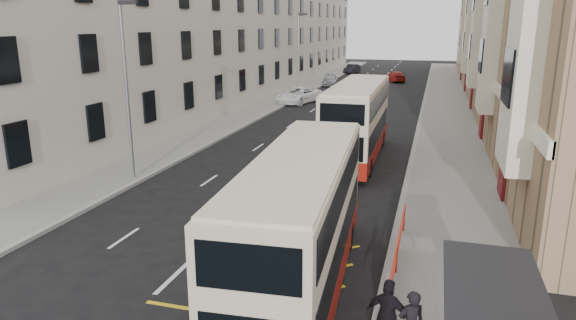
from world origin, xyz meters
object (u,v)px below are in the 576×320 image
(white_van, at_px, (299,95))
(car_silver, at_px, (330,80))
(double_decker_rear, at_px, (357,121))
(car_dark, at_px, (352,69))
(pedestrian_far, at_px, (388,317))
(car_red, at_px, (395,76))
(double_decker_front, at_px, (301,225))
(street_lamp_near, at_px, (127,82))
(street_lamp_far, at_px, (299,50))

(white_van, relative_size, car_silver, 1.28)
(double_decker_rear, relative_size, car_dark, 2.58)
(pedestrian_far, height_order, car_red, pedestrian_far)
(double_decker_front, bearing_deg, street_lamp_near, 138.22)
(double_decker_front, xyz_separation_m, car_silver, (-9.00, 47.96, -1.29))
(pedestrian_far, distance_m, car_dark, 67.51)
(pedestrian_far, xyz_separation_m, car_silver, (-11.55, 50.19, -0.31))
(street_lamp_far, xyz_separation_m, double_decker_rear, (9.40, -23.06, -2.54))
(street_lamp_near, bearing_deg, pedestrian_far, -38.52)
(street_lamp_near, xyz_separation_m, car_red, (8.26, 46.80, -3.99))
(street_lamp_near, bearing_deg, car_dark, 88.83)
(pedestrian_far, xyz_separation_m, white_van, (-11.55, 35.85, -0.28))
(street_lamp_near, distance_m, double_decker_front, 13.12)
(street_lamp_near, distance_m, car_silver, 40.29)
(pedestrian_far, relative_size, car_red, 0.39)
(pedestrian_far, distance_m, car_silver, 51.50)
(double_decker_front, distance_m, car_silver, 48.81)
(street_lamp_near, bearing_deg, double_decker_front, -37.80)
(double_decker_rear, bearing_deg, pedestrian_far, -79.79)
(street_lamp_near, xyz_separation_m, car_dark, (1.15, 56.41, -3.98))
(double_decker_front, bearing_deg, car_dark, 94.00)
(street_lamp_near, relative_size, double_decker_front, 0.80)
(street_lamp_far, bearing_deg, car_red, 63.81)
(street_lamp_far, relative_size, car_silver, 1.93)
(car_silver, height_order, car_dark, car_silver)
(double_decker_front, xyz_separation_m, pedestrian_far, (2.55, -2.23, -0.98))
(pedestrian_far, distance_m, white_van, 37.66)
(street_lamp_far, bearing_deg, double_decker_rear, -67.81)
(street_lamp_far, height_order, car_red, street_lamp_far)
(double_decker_rear, bearing_deg, street_lamp_far, 111.45)
(street_lamp_far, distance_m, white_van, 5.89)
(street_lamp_near, bearing_deg, white_van, 87.44)
(street_lamp_near, distance_m, car_dark, 56.56)
(car_dark, relative_size, car_red, 0.90)
(street_lamp_far, xyz_separation_m, pedestrian_far, (12.70, -40.11, -3.62))
(street_lamp_far, bearing_deg, white_van, -74.89)
(pedestrian_far, bearing_deg, double_decker_front, -26.82)
(street_lamp_near, relative_size, white_van, 1.51)
(pedestrian_far, height_order, car_dark, pedestrian_far)
(street_lamp_far, height_order, car_silver, street_lamp_far)
(double_decker_rear, distance_m, car_silver, 34.18)
(pedestrian_far, height_order, car_silver, pedestrian_far)
(pedestrian_far, relative_size, car_dark, 0.43)
(double_decker_rear, bearing_deg, street_lamp_near, -144.31)
(white_van, distance_m, car_red, 22.23)
(street_lamp_near, xyz_separation_m, pedestrian_far, (12.70, -10.11, -3.62))
(street_lamp_far, relative_size, double_decker_rear, 0.77)
(double_decker_rear, xyz_separation_m, pedestrian_far, (3.30, -17.05, -1.08))
(street_lamp_near, xyz_separation_m, street_lamp_far, (0.00, 30.00, 0.00))
(car_red, bearing_deg, street_lamp_far, 45.57)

